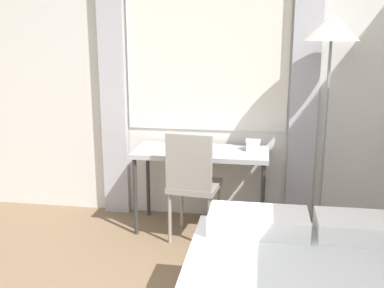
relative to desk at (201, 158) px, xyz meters
The scene contains 6 objects.
wall_back_with_window 0.80m from the desk, 123.83° to the left, with size 5.51×0.13×2.70m.
desk is the anchor object (origin of this frame).
desk_chair 0.29m from the desk, 97.83° to the right, with size 0.45×0.45×0.95m.
standing_lamp 1.43m from the desk, ahead, with size 0.43×0.43×1.87m.
telephone 0.46m from the desk, ahead, with size 0.13×0.13×0.10m.
book 0.16m from the desk, 156.15° to the left, with size 0.32×0.24×0.02m.
Camera 1 is at (0.77, -1.35, 1.71)m, focal length 42.00 mm.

